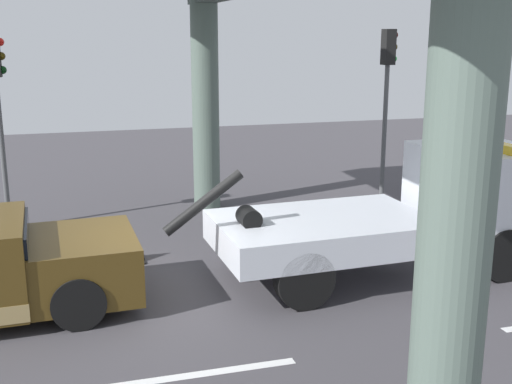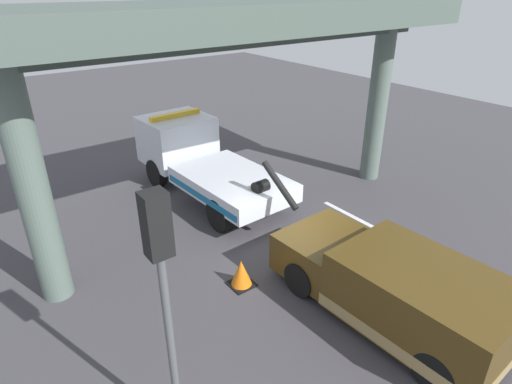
{
  "view_description": "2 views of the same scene",
  "coord_description": "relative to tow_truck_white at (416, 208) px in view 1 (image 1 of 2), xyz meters",
  "views": [
    {
      "loc": [
        -1.45,
        -10.44,
        4.44
      ],
      "look_at": [
        1.81,
        0.94,
        1.5
      ],
      "focal_mm": 45.26,
      "sensor_mm": 36.0,
      "label": 1
    },
    {
      "loc": [
        -7.36,
        6.68,
        6.64
      ],
      "look_at": [
        2.14,
        -0.5,
        0.73
      ],
      "focal_mm": 30.01,
      "sensor_mm": 36.0,
      "label": 2
    }
  ],
  "objects": [
    {
      "name": "traffic_cone_orange",
      "position": [
        -5.22,
        1.92,
        -0.87
      ],
      "size": [
        0.58,
        0.58,
        0.7
      ],
      "color": "orange",
      "rests_on": "ground"
    },
    {
      "name": "lane_stripe_mid",
      "position": [
        -4.7,
        -2.8,
        -1.2
      ],
      "size": [
        2.6,
        0.16,
        0.01
      ],
      "primitive_type": "cube",
      "color": "silver",
      "rests_on": "ground"
    },
    {
      "name": "traffic_light_far",
      "position": [
        1.82,
        4.89,
        2.09
      ],
      "size": [
        0.39,
        0.32,
        4.52
      ],
      "color": "#515456",
      "rests_on": "ground"
    },
    {
      "name": "ground_plane",
      "position": [
        -4.7,
        -0.03,
        -1.25
      ],
      "size": [
        60.0,
        40.0,
        0.1
      ],
      "primitive_type": "cube",
      "color": "#423F44"
    },
    {
      "name": "tow_truck_white",
      "position": [
        0.0,
        0.0,
        0.0
      ],
      "size": [
        7.3,
        2.63,
        2.46
      ],
      "color": "silver",
      "rests_on": "ground"
    }
  ]
}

